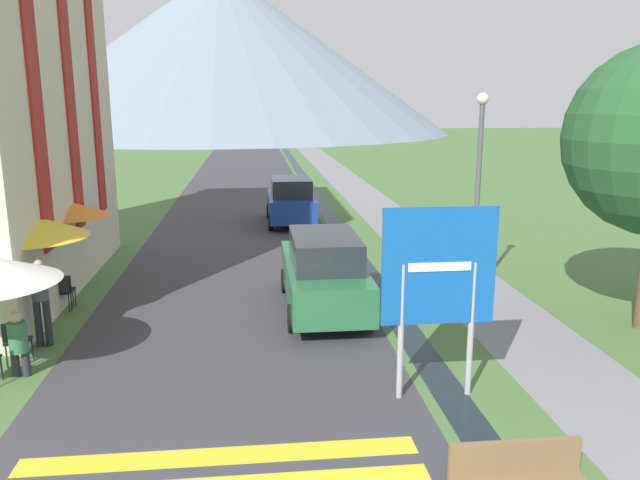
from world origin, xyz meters
The scene contains 17 objects.
ground_plane centered at (0.00, 20.00, 0.00)m, with size 160.00×160.00×0.00m, color #476B38.
road centered at (-2.50, 30.00, 0.00)m, with size 6.40×60.00×0.01m.
footpath centered at (3.60, 30.00, 0.00)m, with size 2.20×60.00×0.01m.
drainage_channel centered at (1.20, 30.00, 0.00)m, with size 0.60×60.00×0.00m.
mountain_distant centered at (-5.96, 90.02, 11.46)m, with size 64.96×64.96×22.93m.
road_sign centered at (0.91, 4.94, 2.00)m, with size 1.84×0.11×3.17m.
parked_car_near centered at (-0.40, 9.44, 0.91)m, with size 1.82×4.52×1.82m.
parked_car_far centered at (-0.51, 19.77, 0.91)m, with size 1.85×3.91×1.82m.
cafe_chair_far_right centered at (-6.38, 10.07, 0.51)m, with size 0.40×0.40×0.85m.
cafe_chair_middle centered at (-6.65, 8.47, 0.51)m, with size 0.40×0.40×0.85m.
cafe_chair_near_left centered at (-6.33, 6.93, 0.51)m, with size 0.40×0.40×0.85m.
cafe_chair_far_left centered at (-6.41, 9.98, 0.51)m, with size 0.40×0.40×0.85m.
cafe_umbrella_middle_yellow centered at (-6.69, 9.10, 2.19)m, with size 2.45×2.45×2.44m.
cafe_umbrella_rear_orange centered at (-6.53, 11.52, 2.13)m, with size 1.95×1.95×2.32m.
person_seated_far centered at (-6.13, 6.47, 0.67)m, with size 0.32×0.32×1.21m.
person_standing_terrace centered at (-6.16, 7.88, 1.03)m, with size 0.32×0.32×1.77m.
streetlamp centered at (3.39, 10.07, 2.94)m, with size 0.28×0.28×4.94m.
Camera 1 is at (-1.98, -4.28, 4.79)m, focal length 35.00 mm.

